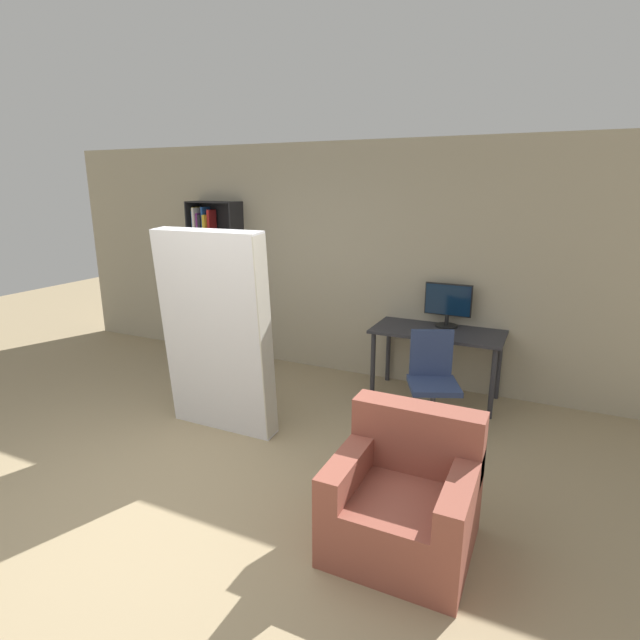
# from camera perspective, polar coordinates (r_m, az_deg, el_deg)

# --- Properties ---
(ground_plane) EXTENTS (16.00, 16.00, 0.00)m
(ground_plane) POSITION_cam_1_polar(r_m,az_deg,el_deg) (3.84, -19.18, -21.15)
(ground_plane) COLOR #9E8966
(wall_back) EXTENTS (8.00, 0.06, 2.70)m
(wall_back) POSITION_cam_1_polar(r_m,az_deg,el_deg) (5.93, 2.24, 6.70)
(wall_back) COLOR tan
(wall_back) RESTS_ON ground
(desk) EXTENTS (1.34, 0.65, 0.75)m
(desk) POSITION_cam_1_polar(r_m,az_deg,el_deg) (5.37, 13.25, -2.17)
(desk) COLOR #2D2D33
(desk) RESTS_ON ground
(monitor) EXTENTS (0.49, 0.24, 0.47)m
(monitor) POSITION_cam_1_polar(r_m,az_deg,el_deg) (5.45, 14.40, 1.84)
(monitor) COLOR black
(monitor) RESTS_ON desk
(office_chair) EXTENTS (0.58, 0.58, 0.92)m
(office_chair) POSITION_cam_1_polar(r_m,az_deg,el_deg) (4.80, 12.68, -7.89)
(office_chair) COLOR #4C4C51
(office_chair) RESTS_ON ground
(bookshelf) EXTENTS (0.69, 0.29, 2.03)m
(bookshelf) POSITION_cam_1_polar(r_m,az_deg,el_deg) (6.74, -12.02, 4.13)
(bookshelf) COLOR black
(bookshelf) RESTS_ON ground
(mattress_near) EXTENTS (1.06, 0.33, 1.87)m
(mattress_near) POSITION_cam_1_polar(r_m,az_deg,el_deg) (4.56, -11.73, -1.57)
(mattress_near) COLOR silver
(mattress_near) RESTS_ON ground
(armchair) EXTENTS (0.85, 0.80, 0.85)m
(armchair) POSITION_cam_1_polar(r_m,az_deg,el_deg) (3.37, 9.67, -19.41)
(armchair) COLOR #934C3D
(armchair) RESTS_ON ground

